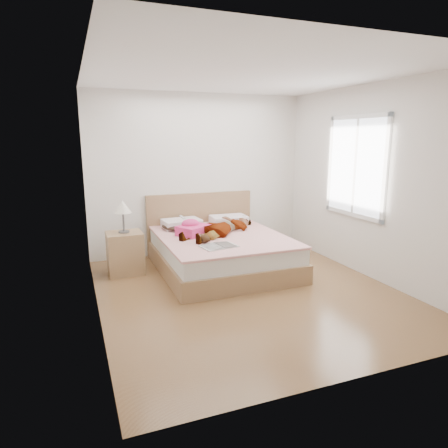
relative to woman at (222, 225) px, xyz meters
name	(u,v)px	position (x,y,z in m)	size (l,w,h in m)	color
ground	(248,292)	(-0.08, -1.15, -0.62)	(4.00, 4.00, 0.00)	#502F19
woman	(222,225)	(0.00, 0.00, 0.00)	(0.59, 1.56, 0.21)	white
hair	(177,226)	(-0.57, 0.45, -0.06)	(0.47, 0.58, 0.09)	black
phone	(182,217)	(-0.50, 0.40, 0.08)	(0.05, 0.10, 0.01)	silver
room_shell	(356,167)	(1.69, -0.85, 0.88)	(4.00, 4.00, 4.00)	white
bed	(220,249)	(-0.08, -0.11, -0.34)	(1.80, 2.08, 1.00)	olive
towel	(193,229)	(-0.46, -0.01, -0.01)	(0.55, 0.52, 0.23)	#F04193
magazine	(219,246)	(-0.33, -0.76, -0.10)	(0.49, 0.37, 0.03)	white
coffee_mug	(199,238)	(-0.48, -0.41, -0.06)	(0.12, 0.11, 0.09)	white
plush_toy	(204,238)	(-0.44, -0.48, -0.05)	(0.16, 0.21, 0.11)	black
nightstand	(125,250)	(-1.42, 0.13, -0.27)	(0.49, 0.44, 1.05)	olive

